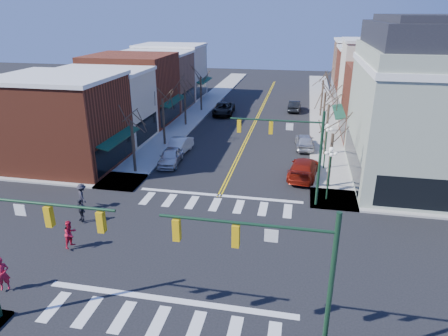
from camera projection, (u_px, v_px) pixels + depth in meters
The scene contains 36 objects.
ground at pixel (193, 250), 24.31m from camera, with size 160.00×160.00×0.00m, color black.
sidewalk_left at pixel (165, 141), 44.10m from camera, with size 3.50×70.00×0.15m, color #9E9B93.
sidewalk_right at pixel (327, 152), 40.93m from camera, with size 3.50×70.00×0.15m, color #9E9B93.
bldg_left_brick_a at pixel (62, 123), 36.36m from camera, with size 10.00×8.50×8.00m, color maroon.
bldg_left_stucco_a at pixel (103, 107), 43.52m from camera, with size 10.00×7.00×7.50m, color beige.
bldg_left_brick_b at pixel (132, 89), 50.62m from camera, with size 10.00×9.00×8.50m, color maroon.
bldg_left_tan at pixel (155, 81), 58.27m from camera, with size 10.00×7.50×7.80m, color #88614B.
bldg_left_stucco_b at pixel (172, 72), 65.27m from camera, with size 10.00×8.00×8.20m, color beige.
bldg_right_brick_a at pixel (392, 105), 43.50m from camera, with size 10.00×8.50×8.00m, color maroon.
bldg_right_stucco at pixel (382, 83), 50.19m from camera, with size 10.00×7.00×10.00m, color beige.
bldg_right_brick_b at pixel (372, 80), 57.31m from camera, with size 10.00×8.00×8.50m, color maroon.
bldg_right_tan at pixel (365, 70), 64.51m from camera, with size 10.00×8.00×9.00m, color #88614B.
victorian_corner at pixel (437, 103), 32.08m from camera, with size 12.25×14.25×13.30m.
traffic_mast_near_left at pixel (17, 236), 16.83m from camera, with size 6.60×0.28×7.20m.
traffic_mast_near_right at pixel (281, 267), 14.82m from camera, with size 6.60×0.28×7.20m.
traffic_mast_far_right at pixel (294, 145), 28.31m from camera, with size 6.60×0.28×7.20m.
lamppost_corner at pixel (330, 165), 29.48m from camera, with size 0.36×0.36×4.33m.
lamppost_midblock at pixel (326, 139), 35.41m from camera, with size 0.36×0.36×4.33m.
tree_left_a at pixel (133, 147), 34.99m from camera, with size 0.24×0.24×4.76m, color #382B21.
tree_left_b at pixel (164, 122), 42.23m from camera, with size 0.24×0.24×5.04m, color #382B21.
tree_left_c at pixel (185, 108), 49.61m from camera, with size 0.24×0.24×4.55m, color #382B21.
tree_left_d at pixel (201, 94), 56.84m from camera, with size 0.24×0.24×4.90m, color #382B21.
tree_right_a at pixel (330, 161), 31.96m from camera, with size 0.24×0.24×4.62m, color #382B21.
tree_right_b at pixel (326, 130), 39.15m from camera, with size 0.24×0.24×5.18m, color #382B21.
tree_right_c at pixel (324, 113), 46.51m from camera, with size 0.24×0.24×4.83m, color #382B21.
tree_right_d at pixel (322, 99), 53.78m from camera, with size 0.24×0.24×4.97m, color #382B21.
car_left_near at pixel (171, 157), 37.54m from camera, with size 1.79×4.45×1.52m, color silver.
car_left_mid at pixel (178, 146), 40.34m from camera, with size 1.63×4.66×1.54m, color silver.
car_left_far at pixel (224, 109), 55.48m from camera, with size 2.65×5.74×1.60m, color black.
car_right_near at pixel (304, 168), 34.61m from camera, with size 2.28×5.61×1.63m, color maroon.
car_right_mid at pixel (305, 141), 41.80m from camera, with size 1.87×4.65×1.58m, color silver.
car_right_far at pixel (295, 106), 57.39m from camera, with size 1.60×4.60×1.52m, color black.
pedestrian_red_a at pixel (2, 274), 20.35m from camera, with size 0.67×0.44×1.84m, color red.
pedestrian_red_b at pixel (70, 234), 24.07m from camera, with size 0.85×0.66×1.74m, color red.
pedestrian_dark_a at pixel (81, 210), 27.12m from camera, with size 0.93×0.39×1.58m, color black.
pedestrian_dark_b at pixel (82, 196), 28.91m from camera, with size 1.19×0.68×1.84m, color #222129.
Camera 1 is at (5.89, -19.99, 13.60)m, focal length 32.00 mm.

